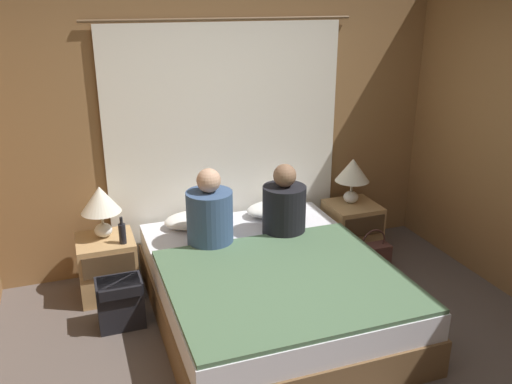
{
  "coord_description": "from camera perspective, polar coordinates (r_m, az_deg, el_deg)",
  "views": [
    {
      "loc": [
        -1.31,
        -2.58,
        2.35
      ],
      "look_at": [
        0.0,
        1.08,
        0.92
      ],
      "focal_mm": 38.0,
      "sensor_mm": 36.0,
      "label": 1
    }
  ],
  "objects": [
    {
      "name": "wall_back",
      "position": [
        4.83,
        -3.41,
        6.99
      ],
      "size": [
        4.08,
        0.06,
        2.5
      ],
      "color": "olive",
      "rests_on": "ground_plane"
    },
    {
      "name": "curtain_panel",
      "position": [
        4.81,
        -3.15,
        4.85
      ],
      "size": [
        2.3,
        0.02,
        2.16
      ],
      "color": "white",
      "rests_on": "ground_plane"
    },
    {
      "name": "blanket_on_bed",
      "position": [
        3.81,
        3.13,
        -9.17
      ],
      "size": [
        1.61,
        1.44,
        0.03
      ],
      "color": "#4C6B4C",
      "rests_on": "bed"
    },
    {
      "name": "pillow_right",
      "position": [
        4.87,
        2.0,
        -1.78
      ],
      "size": [
        0.52,
        0.33,
        0.12
      ],
      "color": "white",
      "rests_on": "bed"
    },
    {
      "name": "nightstand_right",
      "position": [
        5.23,
        10.03,
        -3.81
      ],
      "size": [
        0.45,
        0.46,
        0.5
      ],
      "color": "tan",
      "rests_on": "ground_plane"
    },
    {
      "name": "beer_bottle_on_left_stand",
      "position": [
        4.38,
        -13.89,
        -4.2
      ],
      "size": [
        0.06,
        0.06,
        0.22
      ],
      "color": "black",
      "rests_on": "nightstand_left"
    },
    {
      "name": "person_left_in_bed",
      "position": [
        4.26,
        -4.89,
        -2.37
      ],
      "size": [
        0.37,
        0.37,
        0.63
      ],
      "color": "#38517A",
      "rests_on": "bed"
    },
    {
      "name": "ground_plane",
      "position": [
        3.73,
        5.91,
        -19.0
      ],
      "size": [
        16.0,
        16.0,
        0.0
      ],
      "primitive_type": "plane",
      "color": "#564C47"
    },
    {
      "name": "backpack_on_floor",
      "position": [
        4.21,
        -14.11,
        -10.99
      ],
      "size": [
        0.33,
        0.25,
        0.38
      ],
      "color": "black",
      "rests_on": "ground_plane"
    },
    {
      "name": "lamp_right",
      "position": [
        5.08,
        10.12,
        2.03
      ],
      "size": [
        0.32,
        0.32,
        0.43
      ],
      "color": "silver",
      "rests_on": "nightstand_right"
    },
    {
      "name": "nightstand_left",
      "position": [
        4.63,
        -15.36,
        -7.55
      ],
      "size": [
        0.45,
        0.46,
        0.5
      ],
      "color": "tan",
      "rests_on": "ground_plane"
    },
    {
      "name": "handbag_on_floor",
      "position": [
        4.98,
        12.16,
        -6.7
      ],
      "size": [
        0.31,
        0.14,
        0.41
      ],
      "color": "brown",
      "rests_on": "ground_plane"
    },
    {
      "name": "lamp_left",
      "position": [
        4.46,
        -16.05,
        -1.05
      ],
      "size": [
        0.32,
        0.32,
        0.43
      ],
      "color": "silver",
      "rests_on": "nightstand_left"
    },
    {
      "name": "pillow_left",
      "position": [
        4.67,
        -6.45,
        -2.91
      ],
      "size": [
        0.52,
        0.33,
        0.12
      ],
      "color": "white",
      "rests_on": "bed"
    },
    {
      "name": "person_right_in_bed",
      "position": [
        4.45,
        2.98,
        -1.49
      ],
      "size": [
        0.36,
        0.36,
        0.6
      ],
      "color": "black",
      "rests_on": "bed"
    },
    {
      "name": "bed",
      "position": [
        4.18,
        1.47,
        -10.3
      ],
      "size": [
        1.67,
        2.1,
        0.47
      ],
      "color": "brown",
      "rests_on": "ground_plane"
    }
  ]
}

